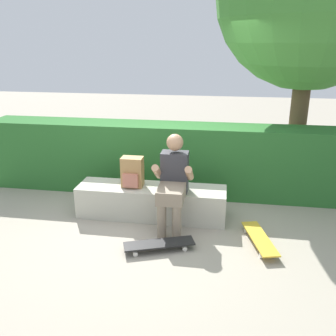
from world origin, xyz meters
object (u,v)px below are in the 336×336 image
bench_main (152,202)px  skateboard_beside_bench (260,239)px  person_skater (173,180)px  skateboard_near_person (159,244)px  backpack_on_bench (132,173)px

bench_main → skateboard_beside_bench: bench_main is taller
bench_main → person_skater: (0.32, -0.22, 0.41)m
skateboard_near_person → backpack_on_bench: 1.10m
skateboard_beside_bench → backpack_on_bench: backpack_on_bench is taller
person_skater → backpack_on_bench: 0.61m
backpack_on_bench → skateboard_beside_bench: bearing=-17.5°
person_skater → skateboard_near_person: (-0.07, -0.61, -0.55)m
skateboard_beside_bench → backpack_on_bench: size_ratio=2.06×
skateboard_beside_bench → bench_main: bearing=159.2°
bench_main → skateboard_beside_bench: (1.39, -0.53, -0.14)m
bench_main → backpack_on_bench: bearing=-177.8°
skateboard_near_person → backpack_on_bench: backpack_on_bench is taller
bench_main → skateboard_near_person: size_ratio=2.41×
skateboard_near_person → backpack_on_bench: (-0.50, 0.82, 0.54)m
bench_main → skateboard_beside_bench: size_ratio=2.39×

